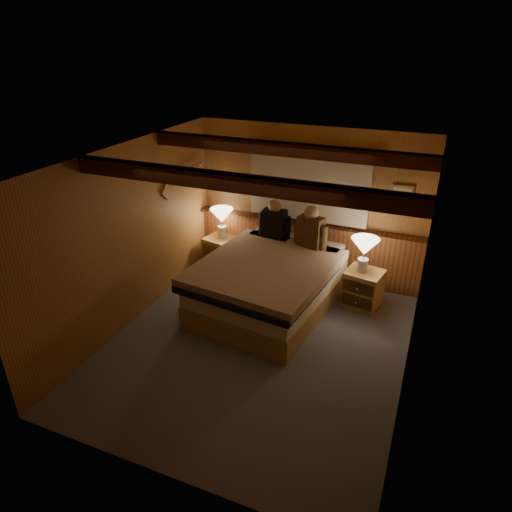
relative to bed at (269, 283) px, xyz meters
The scene contains 19 objects.
floor 0.99m from the bed, 78.05° to the right, with size 4.20×4.20×0.00m, color slate.
ceiling 2.20m from the bed, 78.05° to the right, with size 4.20×4.20×0.00m, color #DD9B52.
wall_back 1.47m from the bed, 81.21° to the left, with size 3.60×3.60×0.00m, color #B0843F.
wall_left 2.01m from the bed, 151.20° to the right, with size 4.20×4.20×0.00m, color #B0843F.
wall_right 2.32m from the bed, 24.03° to the right, with size 4.20×4.20×0.00m, color #B0843F.
wall_front 3.10m from the bed, 86.40° to the right, with size 3.60×3.60×0.00m, color #B0843F.
wainscot 1.17m from the bed, 80.73° to the left, with size 3.60×0.23×0.94m.
curtain_window 1.62m from the bed, 80.68° to the left, with size 2.18×0.09×1.11m.
ceiling_beams 2.06m from the bed, 75.70° to the right, with size 3.60×1.65×0.16m.
coat_rail 2.11m from the bed, 155.76° to the left, with size 0.05×0.55×0.24m.
framed_print 2.26m from the bed, 37.76° to the left, with size 0.30×0.04×0.25m.
bed is the anchor object (origin of this frame).
nightstand_left 1.47m from the bed, 143.89° to the left, with size 0.58×0.54×0.54m.
nightstand_right 1.37m from the bed, 24.86° to the left, with size 0.57×0.53×0.55m.
lamp_left 1.58m from the bed, 142.08° to the left, with size 0.38×0.38×0.49m.
lamp_right 1.42m from the bed, 25.54° to the left, with size 0.39×0.39×0.51m.
person_left 1.05m from the bed, 105.73° to the left, with size 0.52×0.21×0.63m.
person_right 1.00m from the bed, 61.50° to the left, with size 0.53×0.30×0.66m.
duffel_bag 0.89m from the bed, 160.48° to the left, with size 0.55×0.38×0.37m.
Camera 1 is at (1.80, -4.40, 3.58)m, focal length 32.00 mm.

